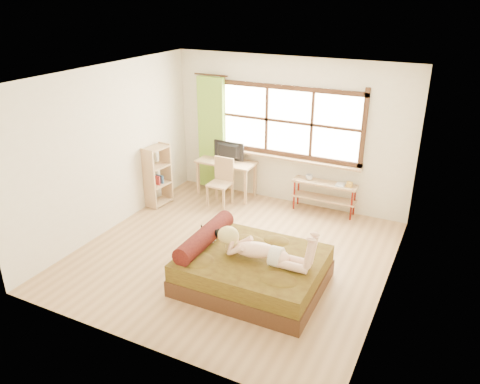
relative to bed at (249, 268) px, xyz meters
The scene contains 18 objects.
floor 0.87m from the bed, 133.25° to the left, with size 4.50×4.50×0.00m, color #9E754C.
ceiling 2.58m from the bed, 133.25° to the left, with size 4.50×4.50×0.00m, color white.
wall_back 3.11m from the bed, 101.27° to the left, with size 4.50×4.50×0.00m, color silver.
wall_front 2.06m from the bed, 109.07° to the right, with size 4.50×4.50×0.00m, color silver.
wall_left 3.08m from the bed, 167.90° to the left, with size 4.50×4.50×0.00m, color silver.
wall_right 2.10m from the bed, 19.78° to the left, with size 4.50×4.50×0.00m, color silver.
window 3.14m from the bed, 101.39° to the left, with size 2.80×0.16×1.46m.
curtain 3.57m from the bed, 127.77° to the left, with size 0.55×0.10×2.20m, color olive.
bed is the anchor object (origin of this frame).
woman 0.53m from the bed, 14.12° to the right, with size 1.31×0.37×0.56m, color beige, non-canonical shape.
kitten 0.76m from the bed, behind, with size 0.28×0.11×0.22m, color black, non-canonical shape.
desk 3.09m from the bed, 123.79° to the left, with size 1.14×0.53×0.71m.
monitor 3.18m from the bed, 123.28° to the left, with size 0.63×0.08×0.36m, color black.
chair 2.72m from the bed, 126.35° to the left, with size 0.40×0.40×0.89m.
pipe_shelf 2.69m from the bed, 84.97° to the left, with size 1.15×0.30×0.65m.
cup 2.70m from the bed, 91.64° to the left, with size 0.13×0.13×0.10m, color gray.
book 2.73m from the bed, 81.00° to the left, with size 0.16×0.22×0.02m, color gray.
bookshelf 3.12m from the bed, 148.55° to the left, with size 0.33×0.52×1.14m.
Camera 1 is at (2.86, -5.51, 3.74)m, focal length 35.00 mm.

